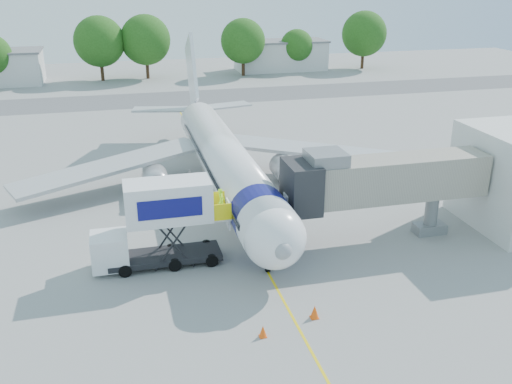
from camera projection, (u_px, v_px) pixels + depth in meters
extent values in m
plane|color=gray|center=(235.00, 212.00, 43.68)|extent=(160.00, 160.00, 0.00)
cube|color=yellow|center=(235.00, 212.00, 43.67)|extent=(0.15, 70.00, 0.01)
cube|color=#59595B|center=(173.00, 99.00, 81.57)|extent=(120.00, 10.00, 0.01)
cylinder|color=white|center=(226.00, 163.00, 45.29)|extent=(3.70, 28.00, 3.70)
sphere|color=white|center=(275.00, 238.00, 32.65)|extent=(3.70, 3.70, 3.70)
sphere|color=gray|center=(282.00, 250.00, 31.26)|extent=(1.10, 1.10, 1.10)
cone|color=white|center=(195.00, 113.00, 60.62)|extent=(3.70, 6.00, 3.70)
cube|color=white|center=(192.00, 72.00, 59.99)|extent=(0.35, 7.26, 8.29)
cube|color=#A9ABAE|center=(318.00, 150.00, 50.75)|extent=(16.17, 9.32, 1.42)
cube|color=#A9ABAE|center=(110.00, 166.00, 46.65)|extent=(16.17, 9.32, 1.42)
cylinder|color=#999BA0|center=(286.00, 171.00, 48.52)|extent=(2.10, 3.60, 2.10)
cylinder|color=#999BA0|center=(156.00, 182.00, 46.01)|extent=(2.10, 3.60, 2.10)
cube|color=black|center=(276.00, 233.00, 32.22)|extent=(2.60, 1.39, 0.81)
cylinder|color=#0D0E60|center=(261.00, 217.00, 35.36)|extent=(3.73, 2.00, 3.73)
cylinder|color=silver|center=(267.00, 260.00, 34.83)|extent=(0.16, 0.16, 1.50)
cylinder|color=black|center=(267.00, 267.00, 34.99)|extent=(0.25, 0.64, 0.64)
cylinder|color=black|center=(249.00, 177.00, 49.52)|extent=(0.35, 0.90, 0.90)
cylinder|color=black|center=(190.00, 183.00, 48.33)|extent=(0.35, 0.90, 0.90)
cube|color=#9C9785|center=(389.00, 178.00, 37.80)|extent=(13.60, 2.60, 2.80)
cube|color=black|center=(301.00, 186.00, 36.41)|extent=(2.00, 3.20, 3.20)
cube|color=slate|center=(326.00, 158.00, 36.12)|extent=(2.40, 2.40, 0.80)
cylinder|color=slate|center=(431.00, 213.00, 39.66)|extent=(0.90, 0.90, 3.00)
cube|color=slate|center=(429.00, 228.00, 40.09)|extent=(2.20, 1.20, 0.70)
cylinder|color=black|center=(418.00, 230.00, 39.88)|extent=(0.30, 0.70, 0.70)
cylinder|color=black|center=(441.00, 227.00, 40.29)|extent=(0.30, 0.70, 0.70)
cube|color=silver|center=(510.00, 179.00, 40.30)|extent=(5.00, 8.00, 7.00)
cube|color=black|center=(165.00, 256.00, 35.79)|extent=(7.00, 2.30, 0.35)
cube|color=white|center=(110.00, 251.00, 34.75)|extent=(2.20, 2.20, 2.10)
cube|color=black|center=(109.00, 244.00, 34.58)|extent=(1.90, 2.10, 0.70)
cube|color=white|center=(168.00, 201.00, 34.53)|extent=(5.20, 2.40, 2.50)
cube|color=#0D0E60|center=(170.00, 209.00, 33.43)|extent=(3.80, 0.04, 1.20)
cube|color=silver|center=(220.00, 214.00, 35.69)|extent=(1.10, 2.20, 0.10)
cube|color=#FFE80D|center=(223.00, 213.00, 34.54)|extent=(1.10, 0.06, 1.10)
cube|color=#FFE80D|center=(216.00, 200.00, 36.43)|extent=(1.10, 0.06, 1.10)
cylinder|color=black|center=(212.00, 261.00, 35.54)|extent=(0.80, 0.25, 0.80)
cylinder|color=black|center=(206.00, 246.00, 37.43)|extent=(0.80, 0.25, 0.80)
cylinder|color=black|center=(125.00, 271.00, 34.33)|extent=(0.80, 0.25, 0.80)
cylinder|color=black|center=(124.00, 255.00, 36.22)|extent=(0.80, 0.25, 0.80)
imported|color=#A5FF1A|center=(221.00, 201.00, 35.40)|extent=(0.48, 0.65, 1.64)
cube|color=white|center=(265.00, 361.00, 25.98)|extent=(3.57, 1.88, 1.42)
cube|color=#0D0E60|center=(265.00, 353.00, 25.82)|extent=(2.05, 1.76, 0.35)
cylinder|color=black|center=(238.00, 383.00, 25.13)|extent=(0.71, 0.27, 0.71)
cylinder|color=black|center=(231.00, 363.00, 26.40)|extent=(0.71, 0.27, 0.71)
cylinder|color=black|center=(299.00, 372.00, 25.82)|extent=(0.71, 0.27, 0.71)
cylinder|color=black|center=(289.00, 353.00, 27.10)|extent=(0.71, 0.27, 0.71)
cone|color=#FC520D|center=(315.00, 312.00, 30.30)|extent=(0.47, 0.47, 0.75)
cube|color=#FC520D|center=(314.00, 317.00, 30.43)|extent=(0.43, 0.43, 0.04)
cone|color=#FC520D|center=(263.00, 331.00, 28.76)|extent=(0.41, 0.41, 0.65)
cube|color=#FC520D|center=(263.00, 336.00, 28.88)|extent=(0.37, 0.37, 0.04)
cube|color=silver|center=(281.00, 56.00, 103.72)|extent=(16.00, 7.00, 5.00)
cube|color=slate|center=(281.00, 41.00, 102.75)|extent=(16.40, 7.40, 0.30)
cylinder|color=#382314|center=(102.00, 69.00, 94.05)|extent=(0.56, 0.56, 3.68)
sphere|color=#204B14|center=(99.00, 41.00, 92.40)|extent=(8.19, 8.19, 8.19)
cylinder|color=#382314|center=(147.00, 67.00, 95.76)|extent=(0.56, 0.56, 3.70)
sphere|color=#204B14|center=(145.00, 40.00, 94.10)|extent=(8.23, 8.23, 8.23)
cylinder|color=#382314|center=(243.00, 66.00, 98.45)|extent=(0.56, 0.56, 3.41)
sphere|color=#204B14|center=(243.00, 41.00, 96.92)|extent=(7.57, 7.57, 7.57)
cylinder|color=#382314|center=(296.00, 64.00, 102.91)|extent=(0.56, 0.56, 2.62)
sphere|color=#204B14|center=(297.00, 46.00, 101.74)|extent=(5.81, 5.81, 5.81)
cylinder|color=#382314|center=(362.00, 59.00, 105.37)|extent=(0.56, 0.56, 3.66)
sphere|color=#204B14|center=(364.00, 34.00, 103.74)|extent=(8.13, 8.13, 8.13)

